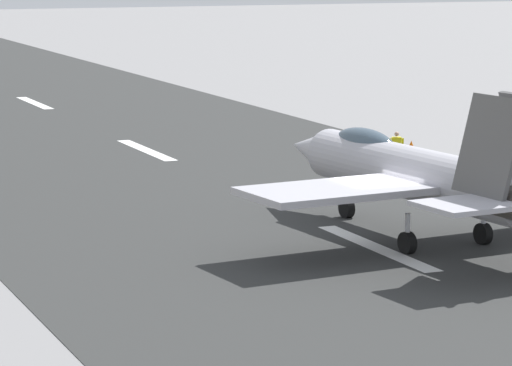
{
  "coord_description": "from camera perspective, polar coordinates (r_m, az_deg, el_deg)",
  "views": [
    {
      "loc": [
        -41.48,
        21.69,
        10.12
      ],
      "look_at": [
        1.9,
        3.65,
        2.2
      ],
      "focal_mm": 96.85,
      "sensor_mm": 36.0,
      "label": 1
    }
  ],
  "objects": [
    {
      "name": "marker_cone_far",
      "position": [
        70.97,
        6.43,
        1.53
      ],
      "size": [
        0.44,
        0.44,
        0.55
      ],
      "primitive_type": "cone",
      "color": "orange",
      "rests_on": "ground"
    },
    {
      "name": "crew_person",
      "position": [
        66.46,
        5.82,
        1.45
      ],
      "size": [
        0.4,
        0.67,
        1.58
      ],
      "color": "#1E2338",
      "rests_on": "ground"
    },
    {
      "name": "runway_strip",
      "position": [
        47.87,
        4.93,
        -2.66
      ],
      "size": [
        240.0,
        26.0,
        0.02
      ],
      "color": "#2F302F",
      "rests_on": "ground"
    },
    {
      "name": "fighter_jet",
      "position": [
        48.86,
        6.67,
        0.44
      ],
      "size": [
        16.38,
        14.34,
        5.62
      ],
      "color": "#ACAAB3",
      "rests_on": "ground"
    },
    {
      "name": "ground_plane",
      "position": [
        47.89,
        4.92,
        -2.67
      ],
      "size": [
        400.0,
        400.0,
        0.0
      ],
      "primitive_type": "plane",
      "color": "gray"
    }
  ]
}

